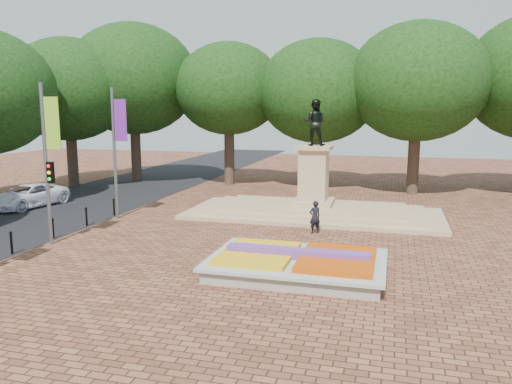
{
  "coord_description": "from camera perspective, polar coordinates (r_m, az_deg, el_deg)",
  "views": [
    {
      "loc": [
        4.2,
        -19.16,
        5.91
      ],
      "look_at": [
        -1.69,
        2.17,
        2.2
      ],
      "focal_mm": 35.0,
      "sensor_mm": 36.0,
      "label": 1
    }
  ],
  "objects": [
    {
      "name": "van",
      "position": [
        33.15,
        -24.64,
        -0.41
      ],
      "size": [
        2.98,
        5.28,
        1.39
      ],
      "primitive_type": "imported",
      "rotation": [
        0.0,
        0.0,
        -0.14
      ],
      "color": "white",
      "rests_on": "ground"
    },
    {
      "name": "asphalt_street",
      "position": [
        31.42,
        -22.61,
        -2.05
      ],
      "size": [
        9.0,
        90.0,
        0.02
      ],
      "primitive_type": "cube",
      "color": "black",
      "rests_on": "ground"
    },
    {
      "name": "bollard_row",
      "position": [
        23.73,
        -24.1,
        -4.45
      ],
      "size": [
        0.12,
        13.12,
        0.98
      ],
      "color": "black",
      "rests_on": "ground"
    },
    {
      "name": "tree_row_back",
      "position": [
        37.22,
        12.78,
        10.46
      ],
      "size": [
        44.8,
        8.8,
        10.43
      ],
      "color": "#32251B",
      "rests_on": "ground"
    },
    {
      "name": "banner_poles",
      "position": [
        22.95,
        -23.15,
        3.67
      ],
      "size": [
        0.88,
        11.17,
        7.0
      ],
      "color": "slate",
      "rests_on": "ground"
    },
    {
      "name": "ground",
      "position": [
        20.49,
        2.97,
        -7.26
      ],
      "size": [
        90.0,
        90.0,
        0.0
      ],
      "primitive_type": "plane",
      "color": "brown",
      "rests_on": "ground"
    },
    {
      "name": "flower_bed",
      "position": [
        18.31,
        4.78,
        -8.11
      ],
      "size": [
        6.3,
        4.3,
        0.91
      ],
      "color": "gray",
      "rests_on": "ground"
    },
    {
      "name": "monument",
      "position": [
        27.94,
        6.54,
        -0.91
      ],
      "size": [
        14.0,
        6.0,
        6.4
      ],
      "color": "tan",
      "rests_on": "ground"
    },
    {
      "name": "pedestrian",
      "position": [
        24.0,
        6.74,
        -2.86
      ],
      "size": [
        0.69,
        0.65,
        1.59
      ],
      "primitive_type": "imported",
      "rotation": [
        0.0,
        0.0,
        3.76
      ],
      "color": "black",
      "rests_on": "ground"
    }
  ]
}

